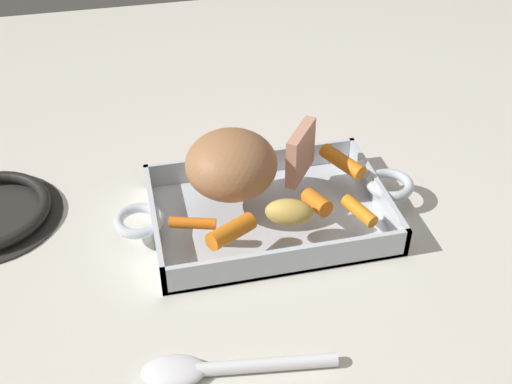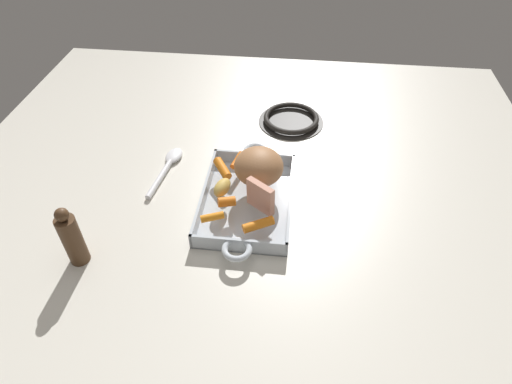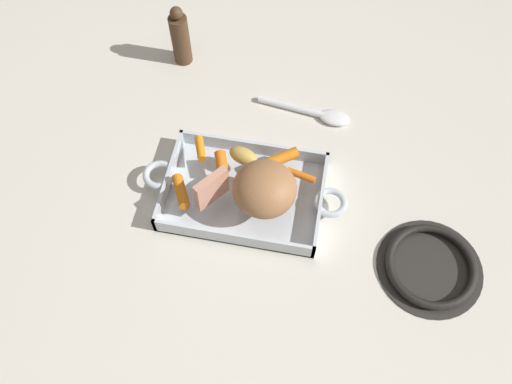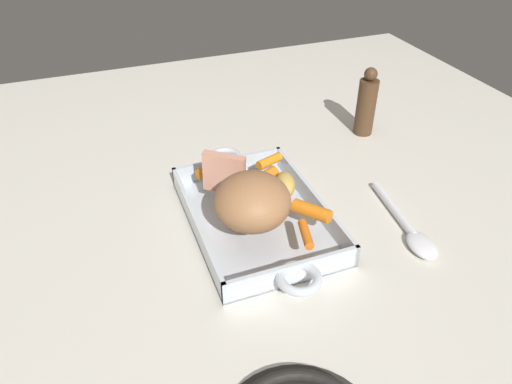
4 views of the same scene
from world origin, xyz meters
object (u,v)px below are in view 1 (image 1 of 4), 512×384
(roast_slice_thick, at_px, (301,153))
(serving_spoon, at_px, (213,369))
(baby_carrot_northeast, at_px, (231,231))
(pork_roast, at_px, (231,164))
(potato_golden_small, at_px, (289,212))
(baby_carrot_northwest, at_px, (317,202))
(baby_carrot_short, at_px, (342,162))
(baby_carrot_southeast, at_px, (193,223))
(roasting_dish, at_px, (269,213))
(baby_carrot_center_right, at_px, (359,211))

(roast_slice_thick, bearing_deg, serving_spoon, -122.26)
(baby_carrot_northeast, bearing_deg, serving_spoon, -108.06)
(pork_roast, relative_size, potato_golden_small, 2.00)
(baby_carrot_northwest, distance_m, baby_carrot_short, 0.10)
(pork_roast, height_order, serving_spoon, pork_roast)
(baby_carrot_northwest, xyz_separation_m, baby_carrot_short, (0.06, 0.08, -0.00))
(baby_carrot_northeast, xyz_separation_m, baby_carrot_northwest, (0.12, 0.03, 0.00))
(pork_roast, bearing_deg, baby_carrot_southeast, -134.43)
(roasting_dish, bearing_deg, baby_carrot_northwest, -37.58)
(roast_slice_thick, height_order, baby_carrot_center_right, roast_slice_thick)
(roast_slice_thick, distance_m, baby_carrot_northeast, 0.16)
(baby_carrot_short, bearing_deg, baby_carrot_southeast, -160.19)
(baby_carrot_northeast, bearing_deg, roast_slice_thick, 42.80)
(pork_roast, height_order, baby_carrot_southeast, pork_roast)
(baby_carrot_short, bearing_deg, baby_carrot_northwest, -127.59)
(baby_carrot_center_right, relative_size, potato_golden_small, 0.87)
(pork_roast, bearing_deg, baby_carrot_northeast, -101.52)
(pork_roast, xyz_separation_m, baby_carrot_southeast, (-0.06, -0.06, -0.04))
(roasting_dish, height_order, potato_golden_small, potato_golden_small)
(roasting_dish, xyz_separation_m, pork_roast, (-0.05, 0.02, 0.07))
(baby_carrot_center_right, xyz_separation_m, potato_golden_small, (-0.09, 0.01, 0.01))
(baby_carrot_northeast, xyz_separation_m, baby_carrot_southeast, (-0.04, 0.03, -0.00))
(serving_spoon, bearing_deg, baby_carrot_center_right, -135.33)
(pork_roast, bearing_deg, roast_slice_thick, 8.39)
(roast_slice_thick, bearing_deg, baby_carrot_center_right, -64.46)
(baby_carrot_northeast, bearing_deg, pork_roast, 78.48)
(roasting_dish, bearing_deg, baby_carrot_southeast, -159.48)
(baby_carrot_northeast, bearing_deg, baby_carrot_southeast, 144.63)
(roasting_dish, bearing_deg, pork_roast, 152.91)
(baby_carrot_center_right, relative_size, baby_carrot_southeast, 0.90)
(serving_spoon, bearing_deg, baby_carrot_short, -122.98)
(roasting_dish, xyz_separation_m, baby_carrot_short, (0.12, 0.04, 0.04))
(baby_carrot_northwest, bearing_deg, roast_slice_thick, 90.08)
(potato_golden_small, xyz_separation_m, serving_spoon, (-0.13, -0.18, -0.05))
(baby_carrot_northwest, xyz_separation_m, baby_carrot_southeast, (-0.16, 0.00, -0.00))
(serving_spoon, bearing_deg, baby_carrot_southeast, -85.11)
(roasting_dish, distance_m, baby_carrot_northwest, 0.08)
(pork_roast, distance_m, baby_carrot_center_right, 0.18)
(baby_carrot_southeast, bearing_deg, baby_carrot_center_right, -6.80)
(baby_carrot_northeast, xyz_separation_m, baby_carrot_short, (0.18, 0.11, -0.00))
(baby_carrot_southeast, relative_size, serving_spoon, 0.28)
(potato_golden_small, relative_size, serving_spoon, 0.29)
(baby_carrot_northwest, height_order, baby_carrot_short, baby_carrot_northwest)
(baby_carrot_northeast, relative_size, baby_carrot_southeast, 1.13)
(baby_carrot_northwest, relative_size, potato_golden_small, 0.66)
(roast_slice_thick, bearing_deg, pork_roast, -171.61)
(roasting_dish, bearing_deg, roast_slice_thick, 35.59)
(baby_carrot_northeast, distance_m, serving_spoon, 0.18)
(potato_golden_small, bearing_deg, roasting_dish, 101.32)
(roasting_dish, relative_size, roast_slice_thick, 5.64)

